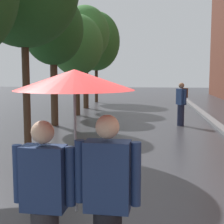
{
  "coord_description": "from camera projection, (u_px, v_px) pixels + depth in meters",
  "views": [
    {
      "loc": [
        0.66,
        -3.35,
        2.07
      ],
      "look_at": [
        0.0,
        2.51,
        1.35
      ],
      "focal_mm": 54.08,
      "sensor_mm": 36.0,
      "label": 1
    }
  ],
  "objects": [
    {
      "name": "street_tree_5",
      "position": [
        96.0,
        41.0,
        22.15
      ],
      "size": [
        3.12,
        3.12,
        5.95
      ],
      "color": "#473323",
      "rests_on": "ground"
    },
    {
      "name": "kerb_strip",
      "position": [
        215.0,
        123.0,
        13.13
      ],
      "size": [
        0.3,
        36.0,
        0.12
      ],
      "primitive_type": "cube",
      "color": "slate",
      "rests_on": "ground"
    },
    {
      "name": "street_tree_4",
      "position": [
        85.0,
        35.0,
        18.46
      ],
      "size": [
        2.65,
        2.65,
        5.63
      ],
      "color": "#473323",
      "rests_on": "ground"
    },
    {
      "name": "pedestrian_walking_midground",
      "position": [
        181.0,
        103.0,
        12.76
      ],
      "size": [
        0.43,
        0.54,
        1.64
      ],
      "color": "#1E233D",
      "rests_on": "ground"
    },
    {
      "name": "street_tree_2",
      "position": [
        53.0,
        30.0,
        12.47
      ],
      "size": [
        2.26,
        2.26,
        4.96
      ],
      "color": "#473323",
      "rests_on": "ground"
    },
    {
      "name": "couple_under_umbrella",
      "position": [
        75.0,
        152.0,
        2.99
      ],
      "size": [
        1.18,
        1.06,
        2.08
      ],
      "color": "#2D2D33",
      "rests_on": "ground"
    },
    {
      "name": "street_tree_3",
      "position": [
        76.0,
        45.0,
        15.57
      ],
      "size": [
        2.46,
        2.46,
        4.69
      ],
      "color": "#473323",
      "rests_on": "ground"
    }
  ]
}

